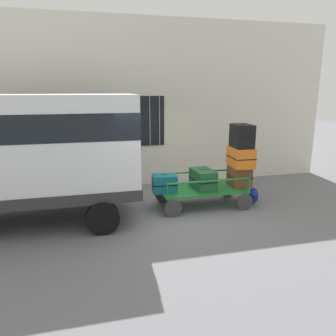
% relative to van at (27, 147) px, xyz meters
% --- Properties ---
extents(ground_plane, '(40.00, 40.00, 0.00)m').
position_rel_van_xyz_m(ground_plane, '(3.03, -0.16, -1.75)').
color(ground_plane, slate).
extents(building_wall, '(12.00, 0.38, 5.00)m').
position_rel_van_xyz_m(building_wall, '(3.03, 2.55, 0.75)').
color(building_wall, silver).
rests_on(building_wall, ground).
extents(van, '(4.65, 2.08, 2.85)m').
position_rel_van_xyz_m(van, '(0.00, 0.00, 0.00)').
color(van, silver).
rests_on(van, ground).
extents(luggage_cart, '(2.27, 1.10, 0.47)m').
position_rel_van_xyz_m(luggage_cart, '(4.06, 0.09, -1.37)').
color(luggage_cart, '#1E722D').
rests_on(luggage_cart, ground).
extents(cart_railing, '(2.15, 0.97, 0.35)m').
position_rel_van_xyz_m(cart_railing, '(4.06, 0.09, -0.98)').
color(cart_railing, '#1E722D').
rests_on(cart_railing, luggage_cart).
extents(suitcase_left_bottom, '(0.64, 0.49, 0.44)m').
position_rel_van_xyz_m(suitcase_left_bottom, '(3.05, 0.07, -1.06)').
color(suitcase_left_bottom, '#0F5960').
rests_on(suitcase_left_bottom, luggage_cart).
extents(suitcase_midleft_bottom, '(0.53, 0.80, 0.51)m').
position_rel_van_xyz_m(suitcase_midleft_bottom, '(4.06, 0.09, -1.03)').
color(suitcase_midleft_bottom, '#194C28').
rests_on(suitcase_midleft_bottom, luggage_cart).
extents(suitcase_center_bottom, '(0.51, 0.57, 0.53)m').
position_rel_van_xyz_m(suitcase_center_bottom, '(5.07, 0.09, -1.01)').
color(suitcase_center_bottom, brown).
rests_on(suitcase_center_bottom, luggage_cart).
extents(suitcase_center_middle, '(0.57, 0.78, 0.51)m').
position_rel_van_xyz_m(suitcase_center_middle, '(5.07, 0.07, -0.49)').
color(suitcase_center_middle, orange).
rests_on(suitcase_center_middle, suitcase_center_bottom).
extents(suitcase_center_top, '(0.48, 0.67, 0.59)m').
position_rel_van_xyz_m(suitcase_center_top, '(5.07, 0.07, 0.05)').
color(suitcase_center_top, black).
rests_on(suitcase_center_top, suitcase_center_middle).
extents(backpack, '(0.27, 0.22, 0.44)m').
position_rel_van_xyz_m(backpack, '(5.42, -0.07, -1.53)').
color(backpack, navy).
rests_on(backpack, ground).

